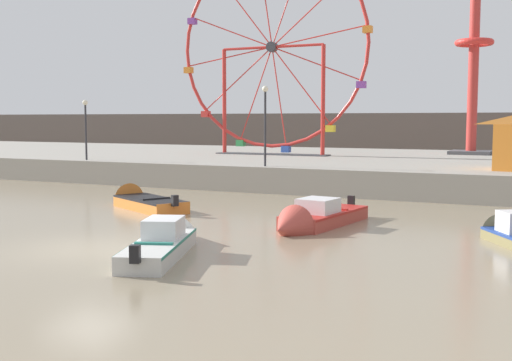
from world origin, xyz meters
The scene contains 11 objects.
ground_plane centered at (0.00, 0.00, 0.00)m, with size 240.00×240.00×0.00m, color gray.
quay_promenade centered at (0.00, 26.54, 0.67)m, with size 110.00×23.23×1.35m, color gray.
distant_town_skyline centered at (0.00, 48.49, 2.20)m, with size 140.00×3.00×4.40m, color #564C47.
motorboat_olive_wood centered at (11.23, 6.34, 0.29)m, with size 3.08×4.00×1.41m.
motorboat_pale_grey centered at (2.33, 0.63, 0.32)m, with size 3.03×5.68×1.36m.
motorboat_faded_red centered at (4.71, 6.13, 0.32)m, with size 2.17×5.74×1.47m.
motorboat_orange_hull centered at (-3.93, 7.97, 0.27)m, with size 5.23×3.71×1.43m.
ferris_wheel_red_frame centered at (-5.72, 25.91, 8.50)m, with size 13.91×1.20×14.24m.
drop_tower_red_tower centered at (6.63, 32.64, 7.64)m, with size 2.80×2.80×13.93m.
promenade_lamp_near centered at (-1.56, 15.80, 4.06)m, with size 0.32×0.32×4.18m.
promenade_lamp_far centered at (-13.49, 15.84, 3.74)m, with size 0.32×0.32×3.61m.
Camera 1 is at (12.59, -14.80, 3.80)m, focal length 45.24 mm.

